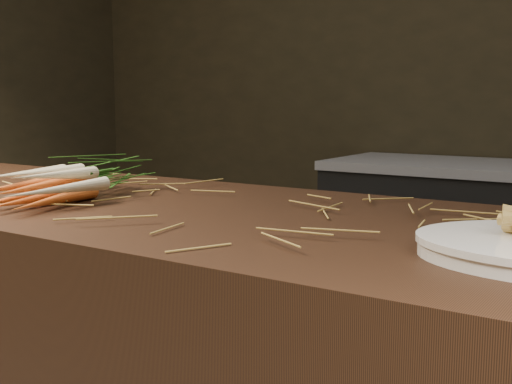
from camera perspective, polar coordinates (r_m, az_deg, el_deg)
straw_bedding at (r=1.23m, az=-4.39°, el=-1.06°), size 1.40×0.60×0.02m
root_veg_bunch at (r=1.40m, az=-15.30°, el=1.18°), size 0.22×0.48×0.09m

